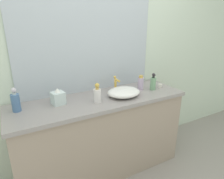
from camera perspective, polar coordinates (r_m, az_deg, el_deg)
bathroom_wall_rear at (r=2.18m, az=-5.31°, el=11.11°), size 6.00×0.06×2.60m
vanity_counter at (r=2.18m, az=-3.02°, el=-13.17°), size 1.78×0.56×0.87m
wall_mirror_panel at (r=2.10m, az=-6.93°, el=14.26°), size 1.50×0.01×1.11m
sink_basin at (r=2.02m, az=3.44°, el=-0.75°), size 0.35×0.29×0.09m
faucet at (r=2.14m, az=1.11°, el=1.99°), size 0.03×0.11×0.17m
soap_dispenser at (r=2.25m, az=11.79°, el=1.89°), size 0.06×0.06×0.19m
lotion_bottle at (r=2.24m, az=8.32°, el=1.88°), size 0.06×0.06×0.16m
perfume_bottle at (r=1.87m, az=-4.27°, el=-1.43°), size 0.07×0.07×0.19m
spray_can at (r=1.86m, az=-26.12°, el=-3.16°), size 0.07×0.07×0.21m
tissue_box at (r=1.89m, az=-15.37°, el=-2.20°), size 0.13×0.13×0.16m
candle_jar at (r=2.36m, az=13.74°, el=1.08°), size 0.05×0.05×0.04m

